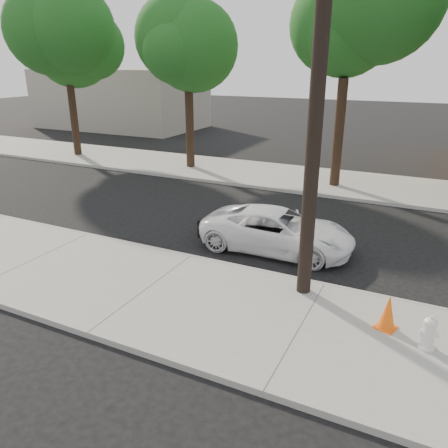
{
  "coord_description": "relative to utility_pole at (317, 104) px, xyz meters",
  "views": [
    {
      "loc": [
        6.07,
        -12.3,
        5.54
      ],
      "look_at": [
        0.7,
        -1.31,
        1.0
      ],
      "focal_mm": 35.0,
      "sensor_mm": 36.0,
      "label": 1
    }
  ],
  "objects": [
    {
      "name": "ground",
      "position": [
        -3.6,
        2.7,
        -4.7
      ],
      "size": [
        120.0,
        120.0,
        0.0
      ],
      "primitive_type": "plane",
      "color": "black",
      "rests_on": "ground"
    },
    {
      "name": "near_sidewalk",
      "position": [
        -3.6,
        -1.6,
        -4.62
      ],
      "size": [
        90.0,
        4.4,
        0.15
      ],
      "primitive_type": "cube",
      "color": "gray",
      "rests_on": "ground"
    },
    {
      "name": "far_sidewalk",
      "position": [
        -3.6,
        11.2,
        -4.62
      ],
      "size": [
        90.0,
        5.0,
        0.15
      ],
      "primitive_type": "cube",
      "color": "gray",
      "rests_on": "ground"
    },
    {
      "name": "curb_near",
      "position": [
        -3.6,
        0.6,
        -4.62
      ],
      "size": [
        90.0,
        0.12,
        0.16
      ],
      "primitive_type": "cube",
      "color": "#9E9B93",
      "rests_on": "ground"
    },
    {
      "name": "building_far",
      "position": [
        -23.6,
        22.7,
        -2.2
      ],
      "size": [
        14.0,
        8.0,
        5.0
      ],
      "primitive_type": "cube",
      "color": "gray",
      "rests_on": "ground"
    },
    {
      "name": "utility_pole",
      "position": [
        0.0,
        0.0,
        0.0
      ],
      "size": [
        1.4,
        0.34,
        9.0
      ],
      "color": "black",
      "rests_on": "near_sidewalk"
    },
    {
      "name": "tree_a",
      "position": [
        -17.4,
        10.55,
        1.83
      ],
      "size": [
        4.65,
        4.5,
        9.0
      ],
      "color": "black",
      "rests_on": "far_sidewalk"
    },
    {
      "name": "tree_b",
      "position": [
        -9.41,
        10.76,
        1.45
      ],
      "size": [
        4.34,
        4.2,
        8.45
      ],
      "color": "black",
      "rests_on": "far_sidewalk"
    },
    {
      "name": "tree_c",
      "position": [
        -1.38,
        10.34,
        2.21
      ],
      "size": [
        4.96,
        4.8,
        9.55
      ],
      "color": "black",
      "rests_on": "far_sidewalk"
    },
    {
      "name": "police_cruiser",
      "position": [
        -1.57,
        2.45,
        -4.04
      ],
      "size": [
        4.77,
        2.31,
        1.31
      ],
      "primitive_type": "imported",
      "rotation": [
        0.0,
        0.0,
        1.6
      ],
      "color": "white",
      "rests_on": "ground"
    },
    {
      "name": "fire_hydrant",
      "position": [
        2.89,
        -1.2,
        -4.22
      ],
      "size": [
        0.37,
        0.33,
        0.69
      ],
      "rotation": [
        0.0,
        0.0,
        0.14
      ],
      "color": "silver",
      "rests_on": "near_sidewalk"
    },
    {
      "name": "traffic_cone",
      "position": [
        2.07,
        -0.82,
        -4.17
      ],
      "size": [
        0.52,
        0.52,
        0.79
      ],
      "rotation": [
        0.0,
        0.0,
        -0.33
      ],
      "color": "#FE5F0D",
      "rests_on": "near_sidewalk"
    }
  ]
}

